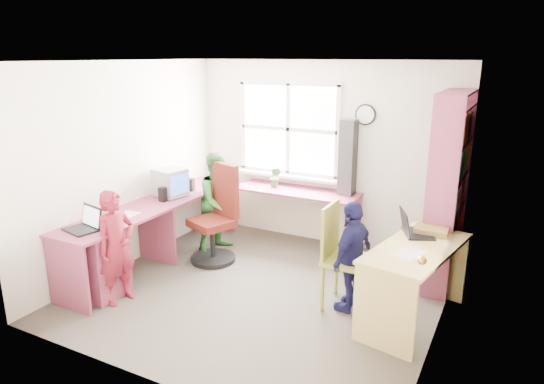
% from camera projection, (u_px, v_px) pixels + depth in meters
% --- Properties ---
extents(room, '(3.64, 3.44, 2.44)m').
position_uv_depth(room, '(266.00, 180.00, 4.97)').
color(room, '#3F3931').
rests_on(room, ground).
extents(l_desk, '(2.38, 2.95, 0.75)m').
position_uv_depth(l_desk, '(147.00, 240.00, 5.44)').
color(l_desk, '#8D3852').
rests_on(l_desk, ground).
extents(right_desk, '(0.84, 1.40, 0.76)m').
position_uv_depth(right_desk, '(415.00, 267.00, 4.51)').
color(right_desk, '#D5BA6A').
rests_on(right_desk, ground).
extents(bookshelf, '(0.30, 1.02, 2.10)m').
position_uv_depth(bookshelf, '(447.00, 195.00, 5.23)').
color(bookshelf, '#8D3852').
rests_on(bookshelf, ground).
extents(swivel_chair, '(0.71, 0.71, 1.19)m').
position_uv_depth(swivel_chair, '(218.00, 220.00, 5.91)').
color(swivel_chair, black).
rests_on(swivel_chair, ground).
extents(wooden_chair, '(0.46, 0.46, 1.06)m').
position_uv_depth(wooden_chair, '(342.00, 252.00, 4.79)').
color(wooden_chair, olive).
rests_on(wooden_chair, ground).
extents(crt_monitor, '(0.41, 0.38, 0.35)m').
position_uv_depth(crt_monitor, '(170.00, 183.00, 6.02)').
color(crt_monitor, '#A6A5AA').
rests_on(crt_monitor, l_desk).
extents(laptop_left, '(0.39, 0.35, 0.23)m').
position_uv_depth(laptop_left, '(85.00, 224.00, 4.90)').
color(laptop_left, black).
rests_on(laptop_left, l_desk).
extents(laptop_right, '(0.42, 0.45, 0.25)m').
position_uv_depth(laptop_right, '(413.00, 229.00, 4.75)').
color(laptop_right, black).
rests_on(laptop_right, right_desk).
extents(speaker_a, '(0.09, 0.09, 0.17)m').
position_uv_depth(speaker_a, '(163.00, 194.00, 5.84)').
color(speaker_a, black).
rests_on(speaker_a, l_desk).
extents(speaker_b, '(0.10, 0.10, 0.17)m').
position_uv_depth(speaker_b, '(191.00, 184.00, 6.29)').
color(speaker_b, black).
rests_on(speaker_b, l_desk).
extents(cd_tower, '(0.20, 0.19, 0.95)m').
position_uv_depth(cd_tower, '(348.00, 158.00, 6.02)').
color(cd_tower, black).
rests_on(cd_tower, l_desk).
extents(game_box, '(0.33, 0.33, 0.06)m').
position_uv_depth(game_box, '(432.00, 229.00, 4.81)').
color(game_box, red).
rests_on(game_box, right_desk).
extents(paper_a, '(0.23, 0.31, 0.00)m').
position_uv_depth(paper_a, '(125.00, 215.00, 5.33)').
color(paper_a, beige).
rests_on(paper_a, l_desk).
extents(paper_b, '(0.28, 0.33, 0.00)m').
position_uv_depth(paper_b, '(409.00, 254.00, 4.28)').
color(paper_b, beige).
rests_on(paper_b, right_desk).
extents(potted_plant, '(0.16, 0.13, 0.28)m').
position_uv_depth(potted_plant, '(275.00, 177.00, 6.43)').
color(potted_plant, '#2D7238').
rests_on(potted_plant, l_desk).
extents(person_red, '(0.34, 0.47, 1.18)m').
position_uv_depth(person_red, '(117.00, 247.00, 4.87)').
color(person_red, maroon).
rests_on(person_red, ground).
extents(person_green, '(0.65, 0.74, 1.28)m').
position_uv_depth(person_green, '(219.00, 202.00, 6.20)').
color(person_green, '#2D6F2C').
rests_on(person_green, ground).
extents(person_navy, '(0.39, 0.70, 1.13)m').
position_uv_depth(person_navy, '(352.00, 256.00, 4.72)').
color(person_navy, '#14143F').
rests_on(person_navy, ground).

